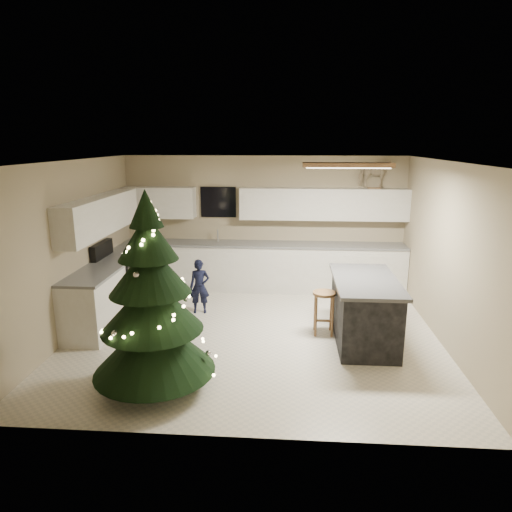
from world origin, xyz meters
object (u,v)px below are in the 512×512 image
bar_stool (324,302)px  toddler (200,287)px  rocking_horse (375,174)px  christmas_tree (152,310)px  island (364,310)px

bar_stool → toddler: size_ratio=0.72×
rocking_horse → christmas_tree: bearing=130.5°
christmas_tree → toddler: size_ratio=2.55×
christmas_tree → rocking_horse: size_ratio=3.66×
toddler → island: bearing=-27.8°
island → rocking_horse: bearing=78.8°
island → christmas_tree: christmas_tree is taller
bar_stool → christmas_tree: size_ratio=0.28×
christmas_tree → toddler: bearing=88.4°
toddler → rocking_horse: 3.87m
island → rocking_horse: size_ratio=2.62×
bar_stool → christmas_tree: bearing=-140.9°
bar_stool → christmas_tree: 2.77m
island → toddler: size_ratio=1.83×
island → bar_stool: island is taller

